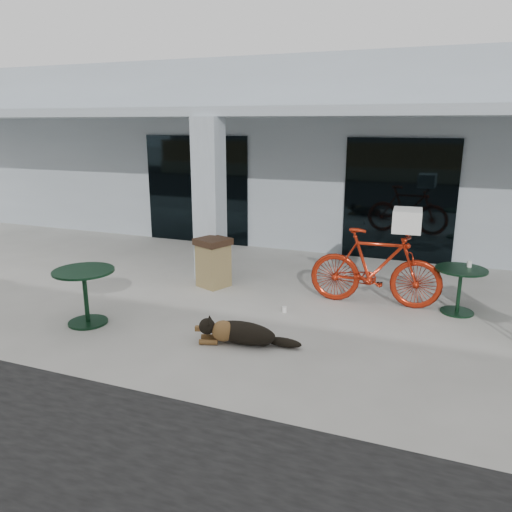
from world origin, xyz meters
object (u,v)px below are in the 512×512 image
at_px(cafe_table_near, 86,297).
at_px(trash_receptacle, 213,262).
at_px(dog, 243,331).
at_px(bicycle, 375,267).
at_px(cafe_table_far, 459,291).

relative_size(cafe_table_near, trash_receptacle, 0.99).
bearing_deg(cafe_table_near, dog, 4.25).
xyz_separation_m(bicycle, cafe_table_far, (1.34, 0.10, -0.28)).
height_order(bicycle, cafe_table_far, bicycle).
relative_size(cafe_table_near, cafe_table_far, 1.14).
bearing_deg(cafe_table_near, bicycle, 31.52).
xyz_separation_m(cafe_table_near, trash_receptacle, (1.02, 2.35, 0.03)).
relative_size(bicycle, trash_receptacle, 2.35).
bearing_deg(cafe_table_far, cafe_table_near, -154.44).
height_order(bicycle, trash_receptacle, bicycle).
relative_size(dog, cafe_table_near, 1.21).
xyz_separation_m(cafe_table_far, trash_receptacle, (-4.32, -0.20, 0.09)).
bearing_deg(dog, bicycle, 39.97).
relative_size(dog, cafe_table_far, 1.38).
height_order(dog, cafe_table_near, cafe_table_near).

